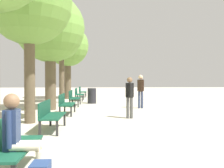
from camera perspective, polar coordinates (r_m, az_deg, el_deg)
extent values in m
cube|color=#144733|center=(4.37, -21.32, -13.36)|extent=(0.54, 1.54, 0.04)
cube|color=black|center=(5.05, -16.13, -13.99)|extent=(0.06, 0.06, 0.41)
cube|color=black|center=(5.17, -21.15, -13.67)|extent=(0.06, 0.06, 0.41)
cube|color=#144733|center=(7.59, -13.25, -7.12)|extent=(0.54, 1.54, 0.04)
cube|color=#144733|center=(7.60, -15.12, -5.37)|extent=(0.04, 1.54, 0.42)
cube|color=black|center=(6.88, -12.45, -9.88)|extent=(0.06, 0.06, 0.41)
cube|color=black|center=(8.29, -10.80, -7.97)|extent=(0.06, 0.06, 0.41)
cube|color=black|center=(6.97, -16.17, -9.76)|extent=(0.06, 0.06, 0.41)
cube|color=black|center=(8.37, -13.89, -7.91)|extent=(0.06, 0.06, 0.41)
cube|color=#144733|center=(10.89, -10.10, -4.58)|extent=(0.54, 1.54, 0.04)
cube|color=#144733|center=(10.91, -11.41, -3.37)|extent=(0.04, 1.54, 0.42)
cube|color=black|center=(10.18, -9.33, -6.26)|extent=(0.06, 0.06, 0.41)
cube|color=black|center=(11.61, -8.54, -5.34)|extent=(0.06, 0.06, 0.41)
cube|color=black|center=(10.24, -11.85, -6.23)|extent=(0.06, 0.06, 0.41)
cube|color=black|center=(11.66, -10.76, -5.32)|extent=(0.06, 0.06, 0.41)
cube|color=#144733|center=(14.23, -8.43, -3.23)|extent=(0.54, 1.54, 0.04)
cube|color=#144733|center=(14.24, -9.43, -2.30)|extent=(0.04, 1.54, 0.42)
cube|color=black|center=(13.51, -7.76, -4.42)|extent=(0.06, 0.06, 0.41)
cube|color=black|center=(14.95, -7.30, -3.88)|extent=(0.06, 0.06, 0.41)
cube|color=black|center=(13.55, -9.66, -4.41)|extent=(0.06, 0.06, 0.41)
cube|color=black|center=(14.99, -9.02, -3.87)|extent=(0.06, 0.06, 0.41)
cube|color=#144733|center=(17.58, -7.39, -2.38)|extent=(0.54, 1.54, 0.04)
cube|color=#144733|center=(17.58, -8.21, -1.63)|extent=(0.04, 1.54, 0.42)
cube|color=black|center=(16.85, -6.81, -3.30)|extent=(0.06, 0.06, 0.41)
cube|color=black|center=(18.30, -6.51, -2.95)|extent=(0.06, 0.06, 0.41)
cube|color=black|center=(16.89, -8.34, -3.30)|extent=(0.06, 0.06, 0.41)
cube|color=black|center=(18.33, -7.92, -2.94)|extent=(0.06, 0.06, 0.41)
cube|color=#144733|center=(20.93, -6.69, -1.81)|extent=(0.54, 1.54, 0.04)
cube|color=#144733|center=(20.94, -7.38, -1.18)|extent=(0.04, 1.54, 0.42)
cube|color=black|center=(20.21, -6.18, -2.55)|extent=(0.06, 0.06, 0.41)
cube|color=black|center=(21.65, -5.97, -2.30)|extent=(0.06, 0.06, 0.41)
cube|color=black|center=(20.24, -7.46, -2.55)|extent=(0.06, 0.06, 0.41)
cube|color=black|center=(21.68, -7.16, -2.30)|extent=(0.06, 0.06, 0.41)
cylinder|color=brown|center=(9.02, -18.31, 2.09)|extent=(0.36, 0.36, 3.35)
sphere|color=olive|center=(9.40, -18.42, 17.41)|extent=(2.94, 2.94, 2.94)
cylinder|color=brown|center=(12.63, -13.88, 1.27)|extent=(0.53, 0.53, 3.09)
sphere|color=olive|center=(12.88, -13.93, 12.33)|extent=(3.37, 3.37, 3.37)
cylinder|color=brown|center=(16.25, -11.44, 1.63)|extent=(0.33, 0.33, 3.31)
sphere|color=olive|center=(16.43, -11.48, 9.67)|extent=(2.35, 2.35, 2.35)
cylinder|color=brown|center=(19.32, -10.10, 1.39)|extent=(0.51, 0.51, 3.19)
sphere|color=olive|center=(19.49, -10.13, 8.67)|extent=(3.18, 3.18, 3.18)
cylinder|color=beige|center=(4.02, -19.27, -13.43)|extent=(0.43, 0.13, 0.13)
cylinder|color=beige|center=(4.05, -16.15, -17.56)|extent=(0.13, 0.13, 0.45)
cylinder|color=beige|center=(4.16, -18.66, -12.92)|extent=(0.43, 0.13, 0.13)
cylinder|color=beige|center=(4.19, -15.66, -16.90)|extent=(0.13, 0.13, 0.45)
cube|color=navy|center=(4.10, -21.93, -9.67)|extent=(0.20, 0.23, 0.61)
cylinder|color=navy|center=(3.97, -22.54, -9.57)|extent=(0.09, 0.09, 0.55)
cylinder|color=navy|center=(4.21, -21.36, -8.95)|extent=(0.09, 0.09, 0.55)
sphere|color=brown|center=(4.04, -21.98, -3.68)|extent=(0.23, 0.23, 0.23)
cylinder|color=#4C4C4C|center=(9.65, 3.64, -5.50)|extent=(0.12, 0.12, 0.80)
cylinder|color=#4C4C4C|center=(9.66, 4.48, -5.48)|extent=(0.12, 0.12, 0.80)
cube|color=black|center=(9.60, 4.07, -1.44)|extent=(0.28, 0.28, 0.57)
cylinder|color=black|center=(9.59, 3.36, -1.36)|extent=(0.08, 0.08, 0.54)
cylinder|color=black|center=(9.62, 4.77, -1.35)|extent=(0.08, 0.08, 0.54)
sphere|color=brown|center=(9.59, 4.07, 0.93)|extent=(0.22, 0.22, 0.22)
cylinder|color=#384260|center=(12.95, 6.23, -3.64)|extent=(0.13, 0.13, 0.87)
cylinder|color=#384260|center=(12.98, 6.90, -3.63)|extent=(0.13, 0.13, 0.87)
cube|color=black|center=(12.92, 6.57, -0.35)|extent=(0.28, 0.30, 0.62)
cylinder|color=black|center=(12.90, 6.00, -0.28)|extent=(0.09, 0.09, 0.58)
cylinder|color=black|center=(12.94, 7.14, -0.28)|extent=(0.09, 0.09, 0.58)
sphere|color=tan|center=(12.92, 6.58, 1.56)|extent=(0.24, 0.24, 0.24)
cylinder|color=#232328|center=(15.51, -4.62, -2.70)|extent=(0.53, 0.53, 0.94)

